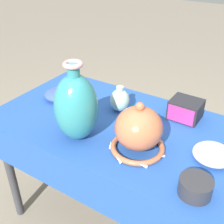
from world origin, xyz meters
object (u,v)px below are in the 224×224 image
(vase_dome_bell, at_px, (138,131))
(mosaic_tile_box, at_px, (185,109))
(pot_squat_charcoal, at_px, (195,187))
(bowl_shallow_cobalt, at_px, (60,94))
(jar_round_celadon, at_px, (120,100))
(vase_tall_bulbous, at_px, (76,107))
(bowl_shallow_ivory, at_px, (213,154))

(vase_dome_bell, height_order, mosaic_tile_box, vase_dome_bell)
(vase_dome_bell, bearing_deg, pot_squat_charcoal, -21.36)
(bowl_shallow_cobalt, xyz_separation_m, jar_round_celadon, (0.33, 0.07, 0.03))
(vase_tall_bulbous, bearing_deg, bowl_shallow_cobalt, 143.47)
(vase_tall_bulbous, relative_size, mosaic_tile_box, 2.38)
(pot_squat_charcoal, relative_size, jar_round_celadon, 0.87)
(vase_dome_bell, height_order, pot_squat_charcoal, vase_dome_bell)
(vase_dome_bell, relative_size, jar_round_celadon, 1.81)
(vase_dome_bell, distance_m, bowl_shallow_ivory, 0.29)
(bowl_shallow_cobalt, height_order, pot_squat_charcoal, pot_squat_charcoal)
(bowl_shallow_cobalt, bearing_deg, mosaic_tile_box, 15.18)
(vase_tall_bulbous, relative_size, bowl_shallow_cobalt, 2.14)
(jar_round_celadon, bearing_deg, bowl_shallow_ivory, -14.10)
(vase_tall_bulbous, height_order, vase_dome_bell, vase_tall_bulbous)
(bowl_shallow_cobalt, distance_m, bowl_shallow_ivory, 0.81)
(bowl_shallow_cobalt, bearing_deg, pot_squat_charcoal, -17.82)
(pot_squat_charcoal, xyz_separation_m, jar_round_celadon, (-0.48, 0.33, 0.03))
(bowl_shallow_cobalt, distance_m, jar_round_celadon, 0.33)
(bowl_shallow_ivory, height_order, jar_round_celadon, jar_round_celadon)
(vase_tall_bulbous, distance_m, mosaic_tile_box, 0.51)
(vase_dome_bell, relative_size, pot_squat_charcoal, 2.08)
(pot_squat_charcoal, bearing_deg, bowl_shallow_cobalt, 162.18)
(vase_tall_bulbous, xyz_separation_m, pot_squat_charcoal, (0.52, -0.04, -0.12))
(bowl_shallow_cobalt, relative_size, jar_round_celadon, 1.24)
(mosaic_tile_box, height_order, pot_squat_charcoal, mosaic_tile_box)
(vase_tall_bulbous, xyz_separation_m, jar_round_celadon, (0.04, 0.28, -0.09))
(vase_dome_bell, distance_m, jar_round_celadon, 0.31)
(mosaic_tile_box, relative_size, bowl_shallow_ivory, 0.93)
(bowl_shallow_ivory, bearing_deg, vase_tall_bulbous, -162.92)
(vase_dome_bell, distance_m, mosaic_tile_box, 0.34)
(vase_tall_bulbous, height_order, bowl_shallow_cobalt, vase_tall_bulbous)
(mosaic_tile_box, bearing_deg, jar_round_celadon, -159.56)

